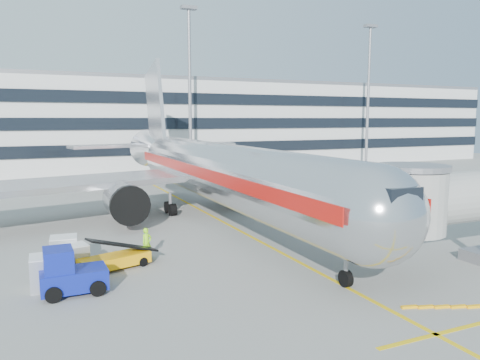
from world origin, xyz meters
name	(u,v)px	position (x,y,z in m)	size (l,w,h in m)	color
ground	(273,248)	(0.00, 0.00, 0.00)	(180.00, 180.00, 0.00)	gray
lead_in_line	(219,220)	(0.00, 10.00, 0.01)	(0.25, 70.00, 0.01)	#E2B60B
stop_bar	(436,335)	(0.00, -14.00, 0.01)	(6.00, 0.25, 0.01)	#E2B60B
main_jet	(211,170)	(0.00, 11.72, 4.23)	(50.95, 48.70, 16.06)	silver
terminal	(119,124)	(0.00, 57.95, 7.80)	(150.00, 24.25, 15.60)	silver
light_mast_centre	(190,78)	(8.00, 42.00, 14.88)	(2.40, 1.20, 25.45)	gray
light_mast_east	(369,85)	(42.00, 42.00, 14.88)	(2.40, 1.20, 25.45)	gray
belt_loader	(115,259)	(-10.51, -0.03, 0.58)	(4.35, 2.58, 2.03)	#FFAD0A
baggage_tug	(69,274)	(-13.24, -3.15, 1.04)	(3.21, 2.08, 2.39)	#0D1A8F
cargo_container_left	(64,250)	(-13.13, 2.34, 0.83)	(1.69, 1.69, 1.65)	silver
cargo_container_right	(75,257)	(-12.66, 0.83, 0.74)	(1.64, 1.64, 1.48)	silver
cargo_container_front	(47,272)	(-14.22, -1.84, 0.88)	(1.67, 1.67, 1.74)	silver
ramp_worker	(147,243)	(-8.29, 1.38, 0.96)	(0.70, 0.46, 1.92)	#9BFF1A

